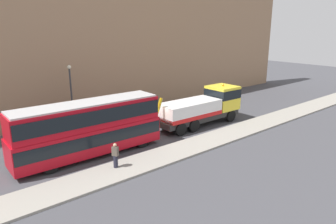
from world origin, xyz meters
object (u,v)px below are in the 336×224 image
double_decker_bus (89,127)px  street_lamp (71,91)px  pedestrian_onlooker (115,156)px  recovery_tow_truck (203,107)px

double_decker_bus → street_lamp: street_lamp is taller
pedestrian_onlooker → street_lamp: bearing=52.2°
recovery_tow_truck → pedestrian_onlooker: (-11.59, -3.23, -0.77)m
pedestrian_onlooker → street_lamp: 10.96m
recovery_tow_truck → street_lamp: 12.41m
double_decker_bus → pedestrian_onlooker: size_ratio=6.48×
pedestrian_onlooker → recovery_tow_truck: bearing=-13.0°
pedestrian_onlooker → street_lamp: street_lamp is taller
pedestrian_onlooker → double_decker_bus: bearing=65.5°
recovery_tow_truck → street_lamp: street_lamp is taller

